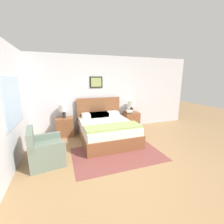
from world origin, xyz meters
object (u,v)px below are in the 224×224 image
object	(u,v)px
table_lamp_near_window	(64,108)
table_lamp_by_door	(132,104)
armchair	(45,151)
nightstand_by_door	(131,120)
bed	(106,129)
nightstand_near_window	(65,127)

from	to	relation	value
table_lamp_near_window	table_lamp_by_door	distance (m)	2.39
armchair	nightstand_by_door	bearing A→B (deg)	110.83
armchair	table_lamp_near_window	xyz separation A→B (m)	(0.48, 1.58, 0.62)
nightstand_by_door	table_lamp_by_door	xyz separation A→B (m)	(0.01, 0.03, 0.61)
bed	nightstand_near_window	world-z (taller)	bed
nightstand_by_door	table_lamp_by_door	world-z (taller)	table_lamp_by_door
bed	table_lamp_by_door	size ratio (longest dim) A/B	4.37
armchair	nightstand_near_window	distance (m)	1.62
nightstand_by_door	table_lamp_near_window	xyz separation A→B (m)	(-2.38, 0.03, 0.61)
table_lamp_by_door	table_lamp_near_window	bearing A→B (deg)	180.00
table_lamp_near_window	armchair	bearing A→B (deg)	-106.94
table_lamp_by_door	nightstand_by_door	bearing A→B (deg)	-117.69
bed	table_lamp_near_window	world-z (taller)	bed
nightstand_by_door	bed	bearing A→B (deg)	-149.70
nightstand_by_door	table_lamp_by_door	distance (m)	0.61
nightstand_near_window	armchair	bearing A→B (deg)	-106.98
nightstand_near_window	nightstand_by_door	xyz separation A→B (m)	(2.39, 0.00, 0.00)
bed	nightstand_near_window	size ratio (longest dim) A/B	3.18
table_lamp_by_door	armchair	bearing A→B (deg)	-151.19
bed	table_lamp_by_door	distance (m)	1.53
armchair	nightstand_by_door	size ratio (longest dim) A/B	1.37
nightstand_near_window	table_lamp_near_window	distance (m)	0.61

